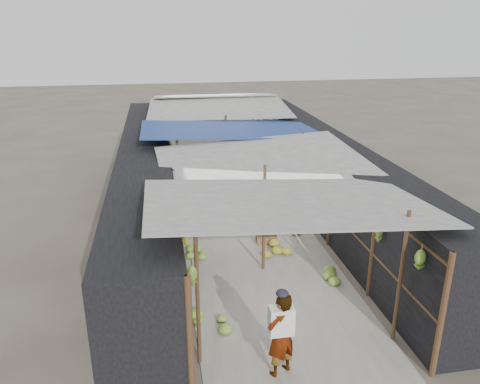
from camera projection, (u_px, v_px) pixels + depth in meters
ground at (299, 350)px, 8.43m from camera, size 80.00×80.00×0.00m
aisle_slab at (238, 213)px, 14.45m from camera, size 3.60×16.00×0.02m
stall_left at (147, 183)px, 13.62m from camera, size 1.40×15.00×2.30m
stall_right at (324, 174)px, 14.50m from camera, size 1.40×15.00×2.30m
crate_near at (239, 217)px, 13.80m from camera, size 0.63×0.58×0.31m
crate_mid at (266, 237)px, 12.52m from camera, size 0.55×0.46×0.31m
crate_back at (201, 162)px, 19.27m from camera, size 0.55×0.48×0.30m
black_basin at (275, 206)px, 14.83m from camera, size 0.57×0.57×0.17m
vendor_elderly at (281, 335)px, 7.63m from camera, size 0.67×0.60×1.54m
shopper_blue at (203, 199)px, 13.56m from camera, size 0.81×0.68×1.49m
vendor_seated at (257, 159)px, 18.39m from camera, size 0.67×0.75×1.00m
market_canopy at (237, 135)px, 13.95m from camera, size 5.62×15.20×2.77m
hanging_bananas at (235, 161)px, 13.97m from camera, size 3.96×13.90×0.79m
floor_bananas at (246, 221)px, 13.56m from camera, size 3.70×10.51×0.34m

